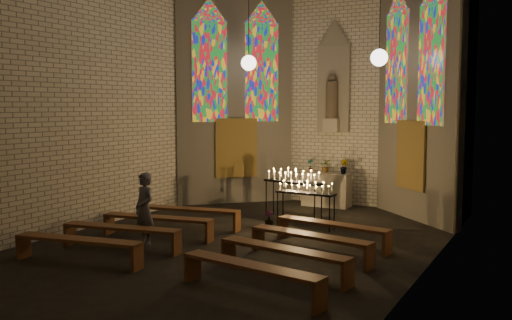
% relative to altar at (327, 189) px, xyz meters
% --- Properties ---
extents(floor, '(12.00, 12.00, 0.00)m').
position_rel_altar_xyz_m(floor, '(0.00, -5.45, -0.50)').
color(floor, black).
rests_on(floor, ground).
extents(room, '(8.22, 12.43, 7.00)m').
position_rel_altar_xyz_m(room, '(-0.00, -2.08, 3.22)').
color(room, beige).
rests_on(room, ground).
extents(altar, '(1.40, 0.60, 1.00)m').
position_rel_altar_xyz_m(altar, '(0.00, 0.00, 0.00)').
color(altar, '#B1A690').
rests_on(altar, ground).
extents(flower_vase_left, '(0.21, 0.15, 0.38)m').
position_rel_altar_xyz_m(flower_vase_left, '(-0.55, 0.04, 0.69)').
color(flower_vase_left, '#4C723F').
rests_on(flower_vase_left, altar).
extents(flower_vase_center, '(0.40, 0.37, 0.38)m').
position_rel_altar_xyz_m(flower_vase_center, '(-0.06, 0.06, 0.69)').
color(flower_vase_center, '#4C723F').
rests_on(flower_vase_center, altar).
extents(flower_vase_right, '(0.27, 0.23, 0.44)m').
position_rel_altar_xyz_m(flower_vase_right, '(0.55, -0.05, 0.72)').
color(flower_vase_right, '#4C723F').
rests_on(flower_vase_right, altar).
extents(aisle_flower_pot, '(0.25, 0.25, 0.40)m').
position_rel_altar_xyz_m(aisle_flower_pot, '(-0.17, -3.44, -0.30)').
color(aisle_flower_pot, '#4C723F').
rests_on(aisle_flower_pot, ground).
extents(votive_stand_left, '(1.74, 0.74, 1.24)m').
position_rel_altar_xyz_m(votive_stand_left, '(-0.11, -2.16, 0.57)').
color(votive_stand_left, black).
rests_on(votive_stand_left, ground).
extents(votive_stand_right, '(1.51, 0.43, 1.10)m').
position_rel_altar_xyz_m(votive_stand_right, '(0.64, -3.09, 0.44)').
color(votive_stand_right, black).
rests_on(votive_stand_right, ground).
extents(pew_left_0, '(2.63, 0.78, 0.50)m').
position_rel_altar_xyz_m(pew_left_0, '(-1.86, -4.48, -0.09)').
color(pew_left_0, '#532E17').
rests_on(pew_left_0, ground).
extents(pew_right_0, '(2.63, 0.78, 0.50)m').
position_rel_altar_xyz_m(pew_right_0, '(1.86, -4.48, -0.09)').
color(pew_right_0, '#532E17').
rests_on(pew_right_0, ground).
extents(pew_left_1, '(2.63, 0.78, 0.50)m').
position_rel_altar_xyz_m(pew_left_1, '(-1.86, -5.68, -0.09)').
color(pew_left_1, '#532E17').
rests_on(pew_left_1, ground).
extents(pew_right_1, '(2.63, 0.78, 0.50)m').
position_rel_altar_xyz_m(pew_right_1, '(1.86, -5.68, -0.09)').
color(pew_right_1, '#532E17').
rests_on(pew_right_1, ground).
extents(pew_left_2, '(2.63, 0.78, 0.50)m').
position_rel_altar_xyz_m(pew_left_2, '(-1.86, -6.88, -0.09)').
color(pew_left_2, '#532E17').
rests_on(pew_left_2, ground).
extents(pew_right_2, '(2.63, 0.78, 0.50)m').
position_rel_altar_xyz_m(pew_right_2, '(1.86, -6.88, -0.09)').
color(pew_right_2, '#532E17').
rests_on(pew_right_2, ground).
extents(pew_left_3, '(2.63, 0.78, 0.50)m').
position_rel_altar_xyz_m(pew_left_3, '(-1.86, -8.08, -0.09)').
color(pew_left_3, '#532E17').
rests_on(pew_left_3, ground).
extents(pew_right_3, '(2.63, 0.78, 0.50)m').
position_rel_altar_xyz_m(pew_right_3, '(1.86, -8.08, -0.09)').
color(pew_right_3, '#532E17').
rests_on(pew_right_3, ground).
extents(visitor, '(0.67, 0.56, 1.57)m').
position_rel_altar_xyz_m(visitor, '(-1.69, -6.34, 0.28)').
color(visitor, '#50515B').
rests_on(visitor, ground).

